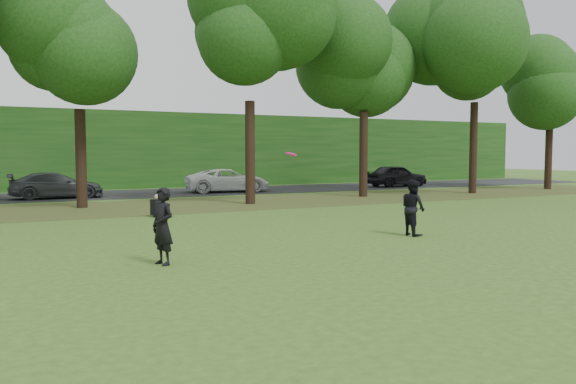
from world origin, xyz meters
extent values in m
plane|color=#2E4F18|center=(0.00, 0.00, 0.00)|extent=(120.00, 120.00, 0.00)
cube|color=#473819|center=(0.00, 13.00, 0.01)|extent=(60.00, 7.00, 0.01)
cube|color=black|center=(0.00, 21.00, 0.01)|extent=(70.00, 7.00, 0.02)
cube|color=#153D11|center=(0.00, 27.00, 2.50)|extent=(70.00, 3.00, 5.00)
imported|color=black|center=(-3.09, 0.41, 0.80)|extent=(0.55, 0.68, 1.60)
imported|color=black|center=(4.19, 1.31, 0.78)|extent=(0.64, 0.80, 1.56)
imported|color=#3C4043|center=(-3.53, 19.48, 0.67)|extent=(4.50, 1.88, 1.30)
imported|color=white|center=(5.83, 19.86, 0.69)|extent=(5.05, 2.71, 1.35)
imported|color=black|center=(17.96, 19.60, 0.76)|extent=(4.34, 1.75, 1.48)
cylinder|color=#FF159C|center=(-0.03, 0.58, 2.28)|extent=(0.27, 0.27, 0.11)
cube|color=black|center=(-0.91, 8.83, 0.08)|extent=(0.58, 0.67, 0.16)
cube|color=black|center=(-1.02, 9.09, 0.36)|extent=(0.52, 0.47, 0.56)
sphere|color=tan|center=(-1.02, 9.09, 0.72)|extent=(0.22, 0.22, 0.22)
cylinder|color=black|center=(-3.00, 13.90, 2.06)|extent=(0.44, 0.44, 4.12)
sphere|color=#153D11|center=(-3.00, 13.90, 6.86)|extent=(5.80, 5.80, 5.80)
cylinder|color=black|center=(4.00, 12.30, 2.31)|extent=(0.44, 0.44, 4.62)
sphere|color=#153D11|center=(4.00, 12.30, 7.70)|extent=(6.60, 6.60, 6.60)
cylinder|color=black|center=(11.00, 13.50, 2.23)|extent=(0.44, 0.44, 4.45)
sphere|color=#153D11|center=(11.00, 13.50, 7.42)|extent=(6.20, 6.20, 6.20)
cylinder|color=black|center=(18.00, 12.70, 2.58)|extent=(0.44, 0.44, 5.17)
sphere|color=#153D11|center=(18.00, 12.70, 8.61)|extent=(7.40, 7.40, 7.40)
cylinder|color=black|center=(25.00, 13.20, 2.08)|extent=(0.44, 0.44, 4.16)
sphere|color=#153D11|center=(25.00, 13.20, 6.93)|extent=(5.60, 5.60, 5.60)
camera|label=1|loc=(-6.03, -10.94, 2.31)|focal=35.00mm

